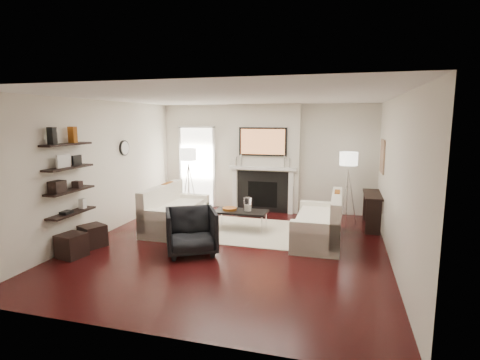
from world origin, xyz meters
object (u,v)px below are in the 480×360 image
(coffee_table, at_px, (241,212))
(lamp_right_shade, at_px, (349,159))
(loveseat_left_base, at_px, (176,219))
(ottoman_near, at_px, (93,236))
(lamp_left_shade, at_px, (188,154))
(loveseat_right_base, at_px, (317,231))
(armchair, at_px, (191,229))

(coffee_table, relative_size, lamp_right_shade, 2.75)
(loveseat_left_base, distance_m, ottoman_near, 1.76)
(coffee_table, xyz_separation_m, lamp_right_shade, (2.15, 1.32, 1.05))
(lamp_left_shade, bearing_deg, lamp_right_shade, -0.22)
(loveseat_right_base, distance_m, lamp_left_shade, 3.95)
(loveseat_left_base, height_order, armchair, armchair)
(lamp_right_shade, bearing_deg, lamp_left_shade, 179.78)
(armchair, xyz_separation_m, lamp_right_shade, (2.62, 2.88, 1.02))
(lamp_left_shade, relative_size, lamp_right_shade, 1.00)
(loveseat_left_base, height_order, lamp_left_shade, lamp_left_shade)
(loveseat_left_base, relative_size, ottoman_near, 4.50)
(coffee_table, bearing_deg, lamp_right_shade, 31.53)
(coffee_table, bearing_deg, ottoman_near, -143.97)
(loveseat_left_base, bearing_deg, lamp_right_shade, 24.49)
(armchair, relative_size, lamp_right_shade, 2.16)
(loveseat_right_base, xyz_separation_m, lamp_right_shade, (0.54, 1.64, 1.24))
(loveseat_right_base, bearing_deg, lamp_right_shade, 71.85)
(lamp_right_shade, relative_size, ottoman_near, 1.00)
(loveseat_right_base, relative_size, ottoman_near, 4.50)
(ottoman_near, bearing_deg, armchair, 4.77)
(loveseat_right_base, relative_size, lamp_right_shade, 4.50)
(coffee_table, relative_size, lamp_left_shade, 2.75)
(loveseat_right_base, bearing_deg, ottoman_near, -160.62)
(loveseat_left_base, xyz_separation_m, ottoman_near, (-1.01, -1.44, -0.01))
(loveseat_left_base, distance_m, lamp_left_shade, 2.07)
(lamp_right_shade, bearing_deg, loveseat_right_base, -108.15)
(loveseat_right_base, distance_m, coffee_table, 1.66)
(loveseat_left_base, bearing_deg, ottoman_near, -124.99)
(coffee_table, height_order, ottoman_near, coffee_table)
(lamp_right_shade, bearing_deg, loveseat_left_base, -155.51)
(lamp_right_shade, xyz_separation_m, ottoman_near, (-4.52, -3.04, -1.25))
(armchair, bearing_deg, loveseat_left_base, 96.39)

